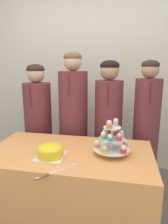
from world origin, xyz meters
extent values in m
cube|color=beige|center=(0.00, 1.68, 1.35)|extent=(9.00, 0.06, 2.70)
cube|color=#EF9951|center=(0.00, 0.37, 0.37)|extent=(1.34, 0.74, 0.73)
cube|color=white|center=(-0.11, 0.23, 0.74)|extent=(0.22, 0.22, 0.01)
cylinder|color=yellow|center=(-0.11, 0.23, 0.77)|extent=(0.20, 0.20, 0.06)
ellipsoid|color=yellow|center=(-0.11, 0.23, 0.80)|extent=(0.20, 0.20, 0.07)
cube|color=silver|center=(0.04, 0.08, 0.73)|extent=(0.15, 0.18, 0.00)
cube|color=brown|center=(-0.06, -0.04, 0.73)|extent=(0.08, 0.09, 0.01)
cylinder|color=silver|center=(0.34, 0.39, 0.84)|extent=(0.02, 0.02, 0.22)
cylinder|color=silver|center=(0.34, 0.39, 0.77)|extent=(0.29, 0.29, 0.01)
cylinder|color=silver|center=(0.34, 0.39, 0.86)|extent=(0.20, 0.20, 0.01)
cylinder|color=silver|center=(0.34, 0.39, 0.95)|extent=(0.14, 0.14, 0.01)
cylinder|color=orange|center=(0.23, 0.39, 0.79)|extent=(0.04, 0.04, 0.03)
sphere|color=white|center=(0.23, 0.39, 0.82)|extent=(0.04, 0.04, 0.04)
cylinder|color=yellow|center=(0.30, 0.28, 0.79)|extent=(0.04, 0.04, 0.03)
sphere|color=beige|center=(0.30, 0.28, 0.82)|extent=(0.04, 0.04, 0.04)
cylinder|color=#E5333D|center=(0.44, 0.32, 0.79)|extent=(0.05, 0.05, 0.03)
sphere|color=#F4E5C6|center=(0.44, 0.32, 0.82)|extent=(0.04, 0.04, 0.04)
cylinder|color=orange|center=(0.45, 0.44, 0.79)|extent=(0.04, 0.04, 0.03)
sphere|color=white|center=(0.45, 0.44, 0.82)|extent=(0.04, 0.04, 0.04)
cylinder|color=yellow|center=(0.32, 0.50, 0.79)|extent=(0.04, 0.04, 0.03)
sphere|color=silver|center=(0.32, 0.50, 0.82)|extent=(0.04, 0.04, 0.04)
cylinder|color=#4CB766|center=(0.28, 0.35, 0.88)|extent=(0.04, 0.04, 0.02)
sphere|color=white|center=(0.28, 0.35, 0.90)|extent=(0.04, 0.04, 0.04)
cylinder|color=#3893DB|center=(0.33, 0.31, 0.88)|extent=(0.04, 0.04, 0.03)
sphere|color=white|center=(0.33, 0.31, 0.90)|extent=(0.04, 0.04, 0.04)
cylinder|color=#E5333D|center=(0.40, 0.34, 0.88)|extent=(0.04, 0.04, 0.03)
sphere|color=beige|center=(0.40, 0.34, 0.91)|extent=(0.04, 0.04, 0.04)
cylinder|color=pink|center=(0.41, 0.41, 0.88)|extent=(0.04, 0.04, 0.03)
sphere|color=#F4E5C6|center=(0.41, 0.41, 0.90)|extent=(0.04, 0.04, 0.04)
cylinder|color=#E5333D|center=(0.36, 0.46, 0.88)|extent=(0.04, 0.04, 0.03)
sphere|color=beige|center=(0.36, 0.46, 0.90)|extent=(0.03, 0.03, 0.03)
cylinder|color=yellow|center=(0.29, 0.43, 0.88)|extent=(0.04, 0.04, 0.03)
sphere|color=#F4E5C6|center=(0.29, 0.43, 0.90)|extent=(0.04, 0.04, 0.04)
cylinder|color=orange|center=(0.32, 0.35, 0.97)|extent=(0.05, 0.05, 0.03)
sphere|color=silver|center=(0.32, 0.35, 0.99)|extent=(0.04, 0.04, 0.04)
cylinder|color=pink|center=(0.37, 0.42, 0.97)|extent=(0.04, 0.04, 0.03)
sphere|color=#F4E5C6|center=(0.37, 0.42, 1.00)|extent=(0.04, 0.04, 0.04)
cylinder|color=brown|center=(-0.54, 0.99, 0.61)|extent=(0.31, 0.31, 1.23)
sphere|color=#D6AD89|center=(-0.54, 0.99, 1.33)|extent=(0.19, 0.19, 0.19)
ellipsoid|color=#332319|center=(-0.54, 0.99, 1.38)|extent=(0.20, 0.20, 0.11)
cube|color=maroon|center=(-0.54, 0.83, 1.10)|extent=(0.02, 0.01, 0.22)
cylinder|color=brown|center=(-0.12, 0.99, 0.68)|extent=(0.31, 0.31, 1.36)
sphere|color=#D6AD89|center=(-0.12, 0.99, 1.45)|extent=(0.19, 0.19, 0.19)
ellipsoid|color=brown|center=(-0.12, 0.99, 1.50)|extent=(0.19, 0.19, 0.10)
cube|color=maroon|center=(-0.12, 0.83, 1.23)|extent=(0.02, 0.01, 0.22)
cylinder|color=brown|center=(0.27, 0.99, 0.63)|extent=(0.29, 0.29, 1.27)
sphere|color=tan|center=(0.27, 0.99, 1.36)|extent=(0.19, 0.19, 0.19)
ellipsoid|color=black|center=(0.27, 0.99, 1.42)|extent=(0.20, 0.20, 0.11)
cube|color=maroon|center=(0.27, 0.84, 1.14)|extent=(0.02, 0.01, 0.22)
cylinder|color=brown|center=(0.66, 0.99, 0.64)|extent=(0.26, 0.26, 1.29)
sphere|color=tan|center=(0.66, 0.99, 1.38)|extent=(0.17, 0.17, 0.17)
ellipsoid|color=#332319|center=(0.66, 0.99, 1.42)|extent=(0.17, 0.17, 0.09)
cube|color=maroon|center=(0.66, 0.85, 1.16)|extent=(0.02, 0.01, 0.22)
camera|label=1|loc=(0.43, -1.09, 1.40)|focal=32.00mm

